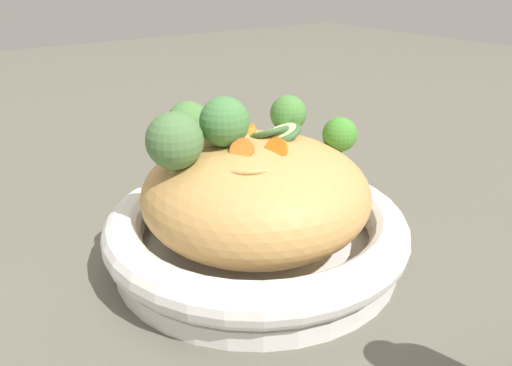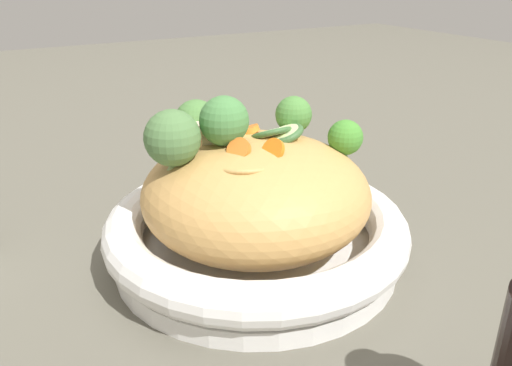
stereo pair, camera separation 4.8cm
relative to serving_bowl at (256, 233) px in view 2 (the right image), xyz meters
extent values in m
plane|color=#5A574B|center=(0.00, 0.00, -0.03)|extent=(3.00, 3.00, 0.00)
cylinder|color=white|center=(0.00, 0.00, -0.02)|extent=(0.27, 0.27, 0.02)
torus|color=white|center=(0.00, 0.00, 0.01)|extent=(0.29, 0.29, 0.04)
ellipsoid|color=tan|center=(0.00, 0.00, 0.04)|extent=(0.21, 0.21, 0.11)
torus|color=tan|center=(0.00, 0.03, 0.07)|extent=(0.06, 0.06, 0.02)
torus|color=tan|center=(0.03, 0.03, 0.07)|extent=(0.07, 0.07, 0.02)
torus|color=tan|center=(-0.03, -0.03, 0.08)|extent=(0.06, 0.06, 0.02)
cone|color=#9CBB74|center=(0.05, 0.02, 0.08)|extent=(0.02, 0.02, 0.02)
sphere|color=#4A823A|center=(0.05, 0.02, 0.11)|extent=(0.05, 0.05, 0.04)
cone|color=#A5BC6E|center=(-0.07, 0.01, 0.08)|extent=(0.03, 0.03, 0.02)
sphere|color=#4D7542|center=(-0.07, 0.01, 0.10)|extent=(0.07, 0.07, 0.05)
cone|color=#A5B87A|center=(-0.02, 0.09, 0.06)|extent=(0.03, 0.03, 0.02)
sphere|color=#4B7B3D|center=(-0.02, 0.09, 0.09)|extent=(0.06, 0.06, 0.05)
cone|color=#A2C479|center=(0.09, -0.01, 0.07)|extent=(0.02, 0.02, 0.02)
sphere|color=#448930|center=(0.09, -0.01, 0.09)|extent=(0.04, 0.04, 0.03)
cone|color=#99BD75|center=(-0.03, 0.01, 0.09)|extent=(0.02, 0.02, 0.01)
sphere|color=#467E42|center=(-0.03, 0.01, 0.11)|extent=(0.06, 0.06, 0.04)
cylinder|color=orange|center=(0.00, -0.03, 0.09)|extent=(0.02, 0.02, 0.02)
cylinder|color=orange|center=(0.03, 0.01, 0.09)|extent=(0.03, 0.03, 0.02)
cylinder|color=orange|center=(0.01, 0.03, 0.09)|extent=(0.03, 0.03, 0.01)
cylinder|color=orange|center=(-0.04, 0.06, 0.08)|extent=(0.03, 0.03, 0.02)
cylinder|color=orange|center=(-0.03, -0.01, 0.09)|extent=(0.03, 0.03, 0.02)
cylinder|color=beige|center=(0.03, 0.00, 0.09)|extent=(0.04, 0.04, 0.02)
torus|color=#3A6234|center=(0.03, 0.00, 0.09)|extent=(0.05, 0.05, 0.02)
cylinder|color=beige|center=(0.02, 0.01, 0.09)|extent=(0.03, 0.03, 0.02)
torus|color=#386031|center=(0.02, 0.01, 0.09)|extent=(0.04, 0.04, 0.02)
cube|color=beige|center=(-0.04, 0.06, 0.09)|extent=(0.04, 0.04, 0.03)
cube|color=beige|center=(-0.02, 0.03, 0.10)|extent=(0.05, 0.05, 0.03)
camera|label=1|loc=(-0.26, -0.36, 0.24)|focal=36.43mm
camera|label=2|loc=(-0.22, -0.38, 0.24)|focal=36.43mm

